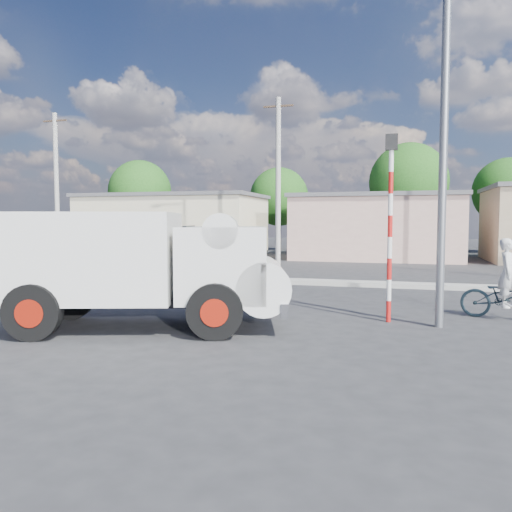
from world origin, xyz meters
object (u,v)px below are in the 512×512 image
(truck, at_px, (145,265))
(traffic_pole, at_px, (390,211))
(bicycle, at_px, (507,297))
(streetlight, at_px, (437,102))
(cyclist, at_px, (507,285))

(truck, distance_m, traffic_pole, 5.72)
(truck, height_order, bicycle, truck)
(truck, height_order, streetlight, streetlight)
(truck, relative_size, bicycle, 3.16)
(truck, height_order, traffic_pole, traffic_pole)
(traffic_pole, bearing_deg, cyclist, 21.30)
(bicycle, distance_m, traffic_pole, 3.56)
(cyclist, relative_size, traffic_pole, 0.38)
(streetlight, bearing_deg, bicycle, 37.40)
(truck, relative_size, cyclist, 3.95)
(bicycle, bearing_deg, traffic_pole, 126.33)
(bicycle, height_order, cyclist, cyclist)
(traffic_pole, xyz_separation_m, streetlight, (0.94, -0.30, 2.37))
(truck, height_order, cyclist, truck)
(bicycle, relative_size, traffic_pole, 0.48)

